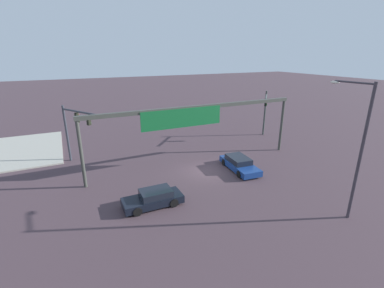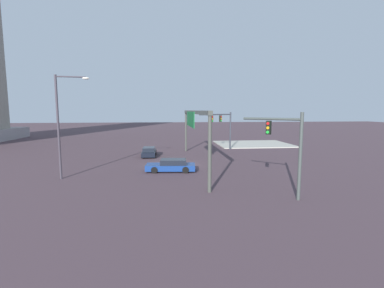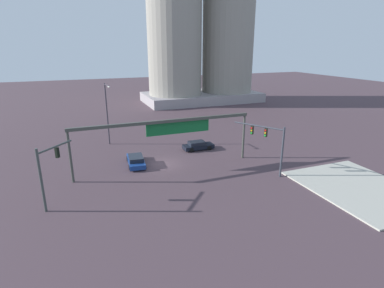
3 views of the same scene
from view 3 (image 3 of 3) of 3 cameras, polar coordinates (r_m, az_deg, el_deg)
ground_plane at (r=38.42m, az=-5.51°, el=-3.70°), size 217.37×217.37×0.00m
sidewalk_corner at (r=36.25m, az=28.75°, el=-7.18°), size 10.16×12.53×0.15m
traffic_signal_near_corner at (r=29.75m, az=-25.29°, el=-4.05°), size 2.87×3.26×5.89m
traffic_signal_opposite_side at (r=35.24m, az=14.17°, el=0.81°), size 3.32×5.34×5.73m
streetlamp_curved_arm at (r=45.94m, az=-15.46°, el=6.09°), size 0.57×2.82×8.99m
overhead_sign_gantry at (r=35.48m, az=-4.43°, el=3.07°), size 21.24×0.43×5.98m
sedan_car_approaching at (r=38.41m, az=-10.38°, el=-3.00°), size 2.32×4.96×1.21m
sedan_car_waiting_far at (r=43.30m, az=1.10°, el=-0.30°), size 4.31×1.85×1.21m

